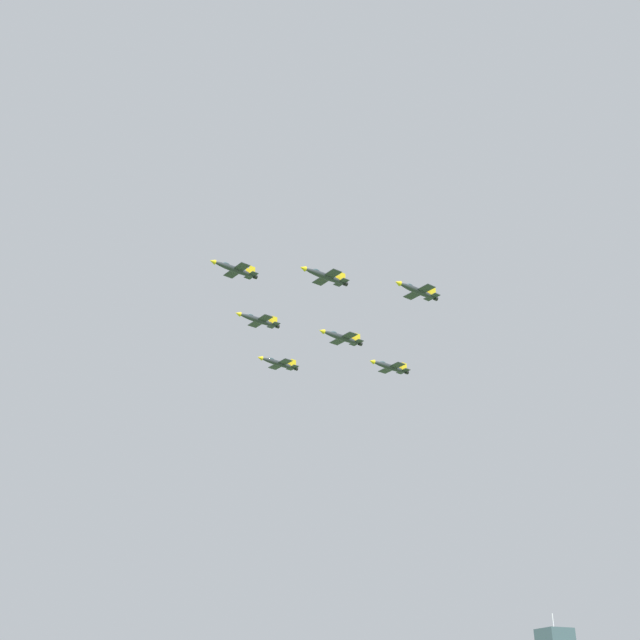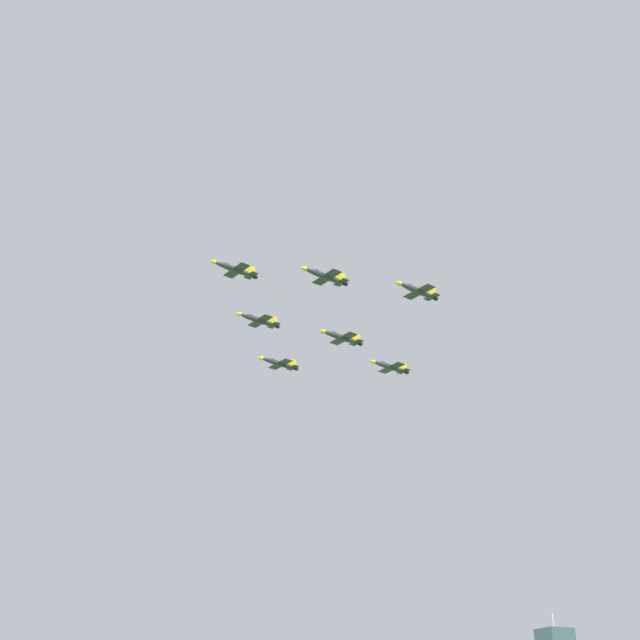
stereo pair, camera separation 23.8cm
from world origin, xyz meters
The scene contains 7 objects.
jet_lead centered at (12.85, -26.30, 109.75)m, with size 8.70×13.61×2.90m.
jet_left_wingman centered at (22.60, -6.16, 107.28)m, with size 9.09×14.29×3.04m.
jet_right_wingman centered at (-5.46, -13.43, 106.50)m, with size 8.84×13.86×2.95m.
jet_left_outer centered at (32.35, 13.99, 102.70)m, with size 8.90×13.87×2.97m.
jet_right_outer centered at (-23.78, -0.57, 103.25)m, with size 8.98×14.03×3.00m.
jet_slot_rear centered at (4.29, 6.71, 100.88)m, with size 9.08×14.25×3.03m.
jet_trailing centered at (0.01, 23.22, 96.86)m, with size 8.78×13.79×2.93m.
Camera 2 is at (187.07, -78.39, 6.80)m, focal length 47.07 mm.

